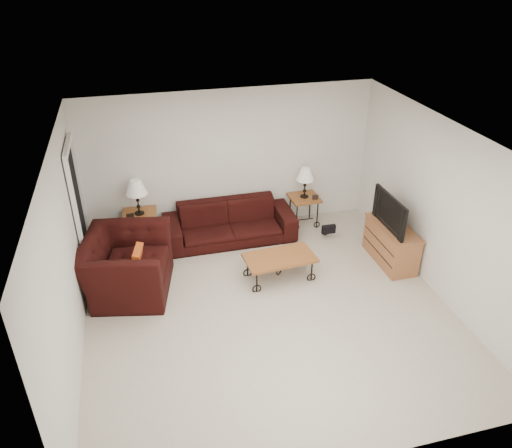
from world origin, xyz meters
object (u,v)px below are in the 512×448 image
Objects in this scene: television at (395,211)px; backpack at (326,223)px; coffee_table at (279,267)px; lamp_right at (305,183)px; armchair at (127,265)px; tv_stand at (391,244)px; lamp_left at (137,197)px; sofa at (230,223)px; side_table_left at (142,229)px; side_table_right at (304,211)px.

backpack is at bearing -146.04° from television.
lamp_right is at bearing 58.95° from coffee_table.
lamp_right reaches higher than armchair.
lamp_left is at bearing 158.64° from tv_stand.
sofa reaches higher than tv_stand.
lamp_left reaches higher than side_table_left.
side_table_left is at bearing 158.64° from tv_stand.
tv_stand is at bearing -21.36° from side_table_left.
armchair is 4.12m from tv_stand.
television is (3.82, -1.50, 0.01)m from lamp_left.
television reaches higher than side_table_left.
lamp_right is at bearing -56.37° from armchair.
television is at bearing -29.45° from sofa.
lamp_left is (-2.89, 0.00, 0.63)m from side_table_right.
side_table_left is 2.89m from side_table_right.
side_table_left is 0.45× the size of armchair.
backpack is at bearing 124.73° from tv_stand.
sofa is 1.69m from backpack.
sofa is 1.43m from coffee_table.
side_table_left is 1.25× the size of backpack.
armchair is 1.26× the size of tv_stand.
lamp_left is 0.57× the size of tv_stand.
sofa is 3.99× the size of side_table_right.
sofa is 3.99× the size of lamp_right.
side_table_left is 2.49m from coffee_table.
lamp_right is at bearing 130.60° from backpack.
side_table_right is (1.41, 0.18, -0.05)m from sofa.
tv_stand reaches higher than backpack.
backpack is (3.40, 0.75, -0.19)m from armchair.
tv_stand reaches higher than side_table_left.
coffee_table is 1.87m from tv_stand.
side_table_left is 1.08× the size of lamp_right.
tv_stand is at bearing -41.62° from backpack.
sofa is 3.68× the size of lamp_left.
tv_stand reaches higher than side_table_right.
coffee_table is 0.79× the size of armchair.
side_table_right is at bearing 0.00° from side_table_left.
television is at bearing 180.00° from tv_stand.
coffee_table is (1.98, -1.52, -0.10)m from side_table_left.
coffee_table is 0.99× the size of tv_stand.
side_table_left reaches higher than backpack.
lamp_left is (0.00, 0.00, 0.60)m from side_table_left.
armchair is 2.78× the size of backpack.
side_table_left is 2.94m from lamp_right.
tv_stand is (0.95, -1.50, 0.04)m from side_table_right.
armchair is at bearing -158.54° from lamp_right.
armchair reaches higher than sofa.
television reaches higher than tv_stand.
lamp_right is 1.88m from coffee_table.
coffee_table is 1.55m from backpack.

